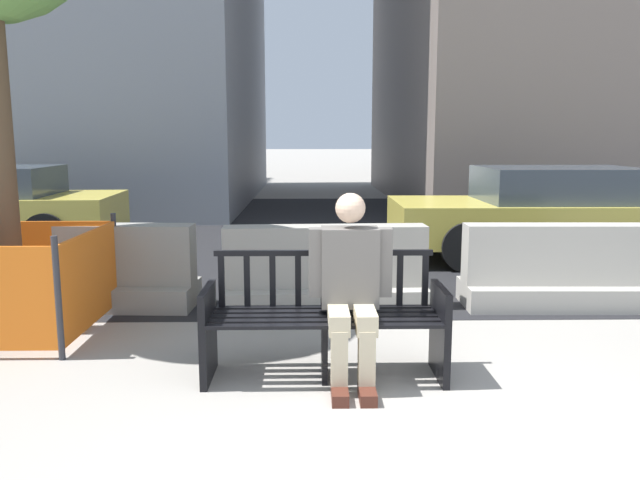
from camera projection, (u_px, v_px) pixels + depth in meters
name	position (u px, v px, depth m)	size (l,w,h in m)	color
ground_plane	(488.00, 474.00, 3.17)	(200.00, 200.00, 0.00)	gray
street_asphalt	(356.00, 229.00, 11.75)	(120.00, 12.00, 0.01)	black
street_bench	(324.00, 323.00, 4.41)	(1.69, 0.54, 0.88)	black
seated_person	(351.00, 284.00, 4.31)	(0.58, 0.72, 1.31)	#66605B
jersey_barrier_centre	(325.00, 276.00, 6.19)	(2.03, 0.77, 0.84)	#9E998E
jersey_barrier_left	(96.00, 273.00, 6.28)	(2.03, 0.77, 0.84)	gray
jersey_barrier_right	(563.00, 273.00, 6.28)	(2.01, 0.72, 0.84)	#ADA89E
construction_fence	(8.00, 278.00, 5.43)	(1.49, 1.49, 0.97)	#2D2D33
car_sedan_mid	(548.00, 212.00, 8.75)	(4.24, 1.94, 1.29)	#DBC64C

